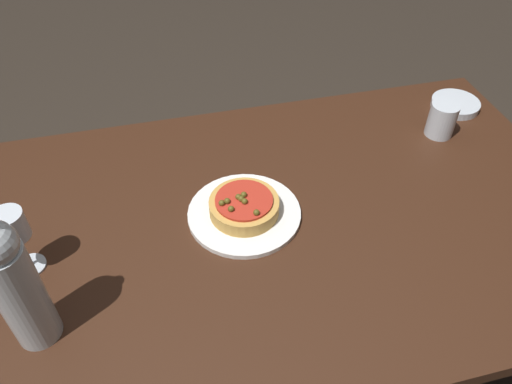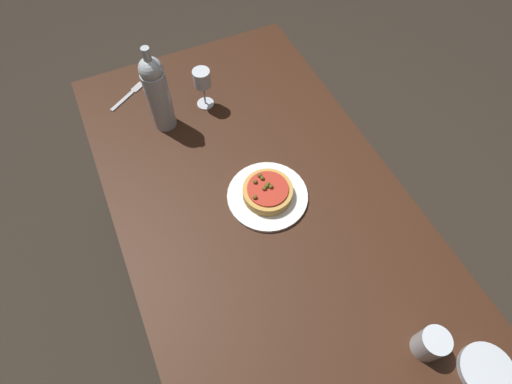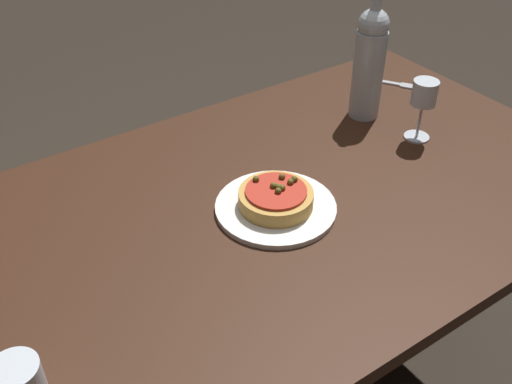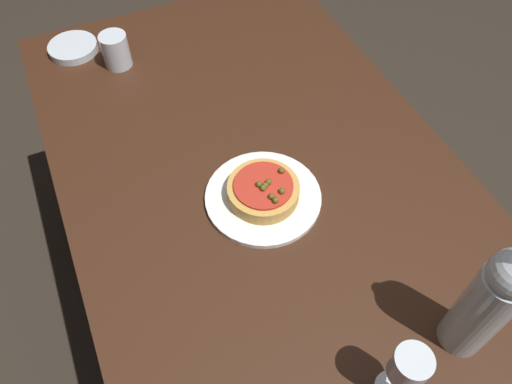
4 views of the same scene
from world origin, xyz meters
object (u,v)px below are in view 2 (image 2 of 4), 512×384
at_px(dining_table, 261,215).
at_px(side_bowl, 486,371).
at_px(pizza, 268,192).
at_px(wine_glass, 202,81).
at_px(dinner_plate, 267,196).
at_px(water_cup, 431,344).
at_px(fork, 129,95).
at_px(wine_bottle, 157,93).

relative_size(dining_table, side_bowl, 11.69).
height_order(pizza, wine_glass, wine_glass).
xyz_separation_m(dining_table, wine_glass, (-0.47, -0.01, 0.20)).
relative_size(dinner_plate, wine_glass, 1.65).
height_order(dining_table, pizza, pizza).
distance_m(dinner_plate, water_cup, 0.60).
xyz_separation_m(wine_glass, water_cup, (1.04, 0.21, -0.07)).
bearing_deg(fork, wine_bottle, -99.64).
bearing_deg(wine_bottle, water_cup, 20.23).
relative_size(dinner_plate, side_bowl, 1.89).
height_order(dinner_plate, side_bowl, side_bowl).
bearing_deg(wine_glass, dinner_plate, 4.46).
height_order(dining_table, side_bowl, side_bowl).
bearing_deg(dining_table, fork, -158.07).
bearing_deg(dining_table, side_bowl, 24.00).
distance_m(dining_table, side_bowl, 0.75).
distance_m(wine_bottle, fork, 0.26).
height_order(dining_table, water_cup, water_cup).
bearing_deg(water_cup, fork, -159.29).
distance_m(wine_glass, fork, 0.31).
bearing_deg(pizza, side_bowl, 21.81).
height_order(wine_glass, fork, wine_glass).
height_order(pizza, wine_bottle, wine_bottle).
relative_size(wine_bottle, side_bowl, 2.39).
xyz_separation_m(water_cup, side_bowl, (0.11, 0.10, -0.04)).
xyz_separation_m(pizza, side_bowl, (0.69, 0.28, -0.02)).
bearing_deg(wine_bottle, dining_table, 21.40).
height_order(dinner_plate, pizza, pizza).
xyz_separation_m(dining_table, fork, (-0.63, -0.25, 0.09)).
distance_m(pizza, wine_glass, 0.47).
height_order(pizza, side_bowl, pizza).
relative_size(pizza, water_cup, 1.70).
bearing_deg(wine_glass, side_bowl, 15.17).
bearing_deg(wine_glass, fork, -123.52).
xyz_separation_m(wine_bottle, water_cup, (1.01, 0.37, -0.10)).
bearing_deg(wine_glass, pizza, 4.43).
relative_size(wine_glass, water_cup, 1.68).
xyz_separation_m(dining_table, side_bowl, (0.68, 0.30, 0.10)).
height_order(dinner_plate, wine_bottle, wine_bottle).
relative_size(dining_table, wine_bottle, 4.88).
distance_m(wine_bottle, side_bowl, 1.22).
bearing_deg(wine_bottle, fork, -156.86).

